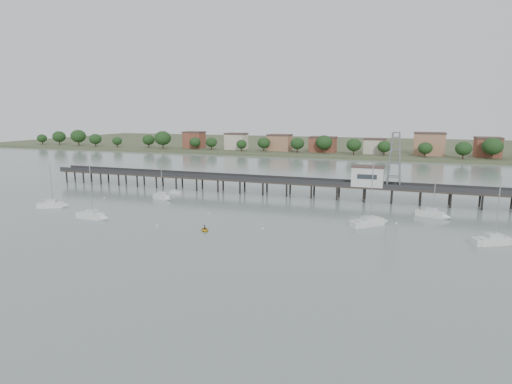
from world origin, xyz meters
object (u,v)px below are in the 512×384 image
pier (277,182)px  sailboat_b (164,197)px  sailboat_d (499,241)px  sailboat_f (96,216)px  sailboat_e (436,215)px  sailboat_c (374,222)px  lattice_tower (395,160)px  white_tender (176,192)px  yellow_dinghy (205,231)px  sailboat_a (56,205)px

pier → sailboat_b: size_ratio=14.50×
sailboat_d → sailboat_f: bearing=157.0°
sailboat_e → sailboat_c: bearing=-120.2°
lattice_tower → sailboat_c: (-2.81, -24.96, -10.46)m
pier → sailboat_e: bearing=-18.6°
sailboat_c → white_tender: (-56.47, 16.65, -0.22)m
yellow_dinghy → sailboat_f: bearing=144.9°
sailboat_e → sailboat_b: 68.08m
white_tender → sailboat_d: bearing=-9.9°
sailboat_e → white_tender: bearing=-166.3°
pier → white_tender: bearing=-163.3°
sailboat_f → yellow_dinghy: (26.80, -0.56, -0.65)m
sailboat_a → pier: bearing=7.1°
lattice_tower → sailboat_e: 19.92m
sailboat_e → yellow_dinghy: size_ratio=4.17×
sailboat_d → yellow_dinghy: 54.22m
sailboat_e → lattice_tower: bearing=143.5°
yellow_dinghy → pier: bearing=52.4°
sailboat_c → white_tender: size_ratio=3.91×
pier → sailboat_d: bearing=-31.5°
sailboat_b → sailboat_f: (-2.68, -23.58, -0.01)m
lattice_tower → sailboat_a: 85.86m
sailboat_f → pier: bearing=55.3°
sailboat_c → yellow_dinghy: bearing=162.2°
lattice_tower → sailboat_c: size_ratio=1.10×
pier → yellow_dinghy: 40.99m
pier → lattice_tower: bearing=0.0°
sailboat_f → white_tender: (1.68, 31.86, -0.23)m
sailboat_d → sailboat_e: (-9.44, 17.20, 0.01)m
sailboat_b → lattice_tower: bearing=37.0°
sailboat_c → sailboat_a: 75.89m
sailboat_e → sailboat_b: (-68.02, -2.73, 0.01)m
sailboat_d → sailboat_c: 22.83m
sailboat_e → white_tender: size_ratio=3.22×
lattice_tower → sailboat_a: lattice_tower is taller
sailboat_c → pier: bearing=94.5°
sailboat_d → sailboat_a: size_ratio=1.14×
sailboat_c → sailboat_a: sailboat_c is taller
sailboat_a → white_tender: 31.84m
sailboat_a → sailboat_b: bearing=12.1°
sailboat_a → yellow_dinghy: sailboat_a is taller
sailboat_f → yellow_dinghy: bearing=0.4°
sailboat_f → white_tender: size_ratio=3.50×
sailboat_a → sailboat_c: bearing=-22.2°
pier → white_tender: pier is taller
sailboat_d → yellow_dinghy: (-53.35, -9.66, -0.64)m
white_tender → pier: bearing=23.0°
pier → lattice_tower: 32.34m
sailboat_f → sailboat_e: bearing=22.0°
white_tender → lattice_tower: bearing=14.3°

